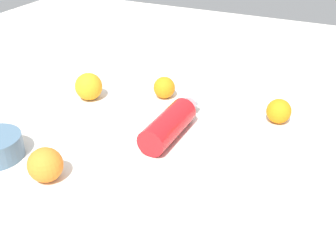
{
  "coord_description": "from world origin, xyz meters",
  "views": [
    {
      "loc": [
        0.76,
        0.41,
        0.54
      ],
      "look_at": [
        -0.02,
        0.04,
        0.03
      ],
      "focal_mm": 43.74,
      "sensor_mm": 36.0,
      "label": 1
    }
  ],
  "objects_px": {
    "orange_1": "(89,87)",
    "orange_2": "(164,88)",
    "water_bottle": "(172,122)",
    "orange_3": "(279,111)",
    "orange_0": "(45,165)"
  },
  "relations": [
    {
      "from": "orange_1",
      "to": "orange_3",
      "type": "distance_m",
      "value": 0.54
    },
    {
      "from": "orange_1",
      "to": "orange_3",
      "type": "height_order",
      "value": "orange_1"
    },
    {
      "from": "orange_0",
      "to": "orange_1",
      "type": "xyz_separation_m",
      "value": [
        -0.36,
        -0.14,
        0.0
      ]
    },
    {
      "from": "orange_2",
      "to": "orange_3",
      "type": "distance_m",
      "value": 0.34
    },
    {
      "from": "water_bottle",
      "to": "orange_1",
      "type": "xyz_separation_m",
      "value": [
        -0.08,
        -0.3,
        0.01
      ]
    },
    {
      "from": "water_bottle",
      "to": "orange_0",
      "type": "bearing_deg",
      "value": 151.36
    },
    {
      "from": "orange_0",
      "to": "orange_2",
      "type": "height_order",
      "value": "orange_0"
    },
    {
      "from": "orange_1",
      "to": "orange_2",
      "type": "relative_size",
      "value": 1.25
    },
    {
      "from": "orange_1",
      "to": "water_bottle",
      "type": "bearing_deg",
      "value": 75.77
    },
    {
      "from": "orange_3",
      "to": "water_bottle",
      "type": "bearing_deg",
      "value": -52.59
    },
    {
      "from": "water_bottle",
      "to": "orange_2",
      "type": "height_order",
      "value": "water_bottle"
    },
    {
      "from": "water_bottle",
      "to": "orange_3",
      "type": "bearing_deg",
      "value": -51.21
    },
    {
      "from": "orange_0",
      "to": "orange_1",
      "type": "bearing_deg",
      "value": -158.82
    },
    {
      "from": "orange_2",
      "to": "orange_0",
      "type": "bearing_deg",
      "value": -6.88
    },
    {
      "from": "orange_1",
      "to": "orange_2",
      "type": "height_order",
      "value": "orange_1"
    }
  ]
}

